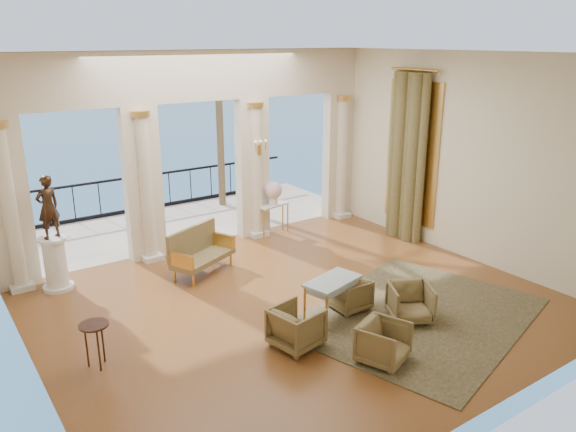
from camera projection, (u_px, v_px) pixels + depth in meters
floor at (298, 304)px, 10.49m from camera, size 9.00×9.00×0.00m
room_walls at (341, 163)px, 8.74m from camera, size 9.00×9.00×9.00m
arcade at (200, 138)px, 12.69m from camera, size 9.00×0.56×4.50m
terrace at (171, 225)px, 15.04m from camera, size 10.00×3.60×0.10m
balustrade at (148, 196)px, 16.15m from camera, size 9.00×0.06×1.03m
palm_tree at (217, 63)px, 15.49m from camera, size 2.00×2.00×4.50m
curtain at (407, 157)px, 13.38m from camera, size 0.33×1.40×4.09m
window_frame at (412, 153)px, 13.46m from camera, size 0.04×1.60×3.40m
wall_sconce at (260, 149)px, 13.32m from camera, size 0.30×0.11×0.33m
rug at (419, 315)px, 10.03m from camera, size 5.03×4.38×0.02m
armchair_a at (384, 341)px, 8.52m from camera, size 0.87×0.84×0.70m
armchair_b at (410, 301)px, 9.79m from camera, size 0.94×0.92×0.73m
armchair_c at (349, 293)px, 10.19m from camera, size 0.62×0.66×0.66m
armchair_d at (297, 325)px, 8.95m from camera, size 0.79×0.83×0.74m
settee at (199, 251)px, 11.76m from camera, size 1.61×1.19×0.98m
game_table at (333, 284)px, 9.81m from camera, size 1.15×0.80×0.72m
pedestal at (56, 264)px, 10.97m from camera, size 0.59×0.59×1.07m
statue at (48, 207)px, 10.61m from camera, size 0.52×0.43×1.24m
console_table at (273, 209)px, 14.05m from camera, size 0.87×0.48×0.78m
urn at (273, 191)px, 13.91m from camera, size 0.44×0.44×0.59m
side_table at (94, 330)px, 8.31m from camera, size 0.44×0.44×0.71m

